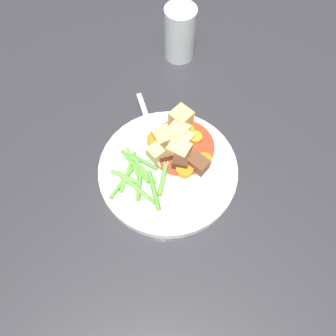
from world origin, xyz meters
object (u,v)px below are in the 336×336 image
carrot_slice_1 (195,138)px  carrot_slice_3 (204,160)px  carrot_slice_2 (155,140)px  meat_chunk_1 (198,164)px  potato_chunk_2 (163,138)px  fork (151,130)px  dinner_plate (168,170)px  meat_chunk_2 (181,161)px  potato_chunk_4 (178,132)px  water_glass (180,33)px  potato_chunk_1 (179,150)px  potato_chunk_5 (157,152)px  carrot_slice_4 (187,131)px  meat_chunk_0 (165,154)px  carrot_slice_0 (185,169)px  potato_chunk_0 (181,118)px  potato_chunk_3 (183,138)px

carrot_slice_1 → carrot_slice_3: 0.05m
carrot_slice_2 → meat_chunk_1: (0.02, -0.09, 0.01)m
potato_chunk_2 → fork: 0.04m
dinner_plate → carrot_slice_1: carrot_slice_1 is taller
meat_chunk_2 → fork: meat_chunk_2 is taller
carrot_slice_2 → potato_chunk_2: potato_chunk_2 is taller
potato_chunk_4 → water_glass: (0.17, 0.16, 0.03)m
potato_chunk_1 → potato_chunk_5: bearing=144.2°
carrot_slice_4 → dinner_plate: bearing=-160.2°
potato_chunk_4 → fork: (-0.03, 0.04, -0.01)m
meat_chunk_0 → meat_chunk_2: (0.01, -0.03, 0.00)m
carrot_slice_3 → meat_chunk_1: meat_chunk_1 is taller
potato_chunk_1 → carrot_slice_2: bearing=107.2°
carrot_slice_2 → potato_chunk_1: size_ratio=0.78×
carrot_slice_0 → potato_chunk_0: size_ratio=0.87×
dinner_plate → carrot_slice_2: bearing=69.4°
meat_chunk_1 → water_glass: (0.19, 0.23, 0.03)m
potato_chunk_2 → water_glass: bearing=37.5°
potato_chunk_0 → potato_chunk_2: (-0.06, -0.01, -0.00)m
carrot_slice_0 → potato_chunk_3: size_ratio=1.00×
potato_chunk_5 → fork: size_ratio=0.17×
meat_chunk_0 → dinner_plate: bearing=-123.3°
carrot_slice_2 → potato_chunk_2: (0.01, -0.01, 0.01)m
potato_chunk_2 → fork: potato_chunk_2 is taller
carrot_slice_3 → potato_chunk_0: 0.10m
carrot_slice_1 → potato_chunk_4: (-0.02, 0.03, 0.01)m
meat_chunk_0 → fork: bearing=71.2°
carrot_slice_2 → fork: size_ratio=0.19×
potato_chunk_1 → potato_chunk_2: potato_chunk_2 is taller
meat_chunk_1 → potato_chunk_3: bearing=70.9°
carrot_slice_2 → potato_chunk_3: size_ratio=0.95×
carrot_slice_1 → meat_chunk_2: size_ratio=0.84×
potato_chunk_5 → water_glass: size_ratio=0.23×
carrot_slice_0 → fork: bearing=80.9°
carrot_slice_2 → meat_chunk_0: size_ratio=1.12×
potato_chunk_2 → fork: bearing=88.8°
carrot_slice_2 → potato_chunk_4: potato_chunk_4 is taller
water_glass → potato_chunk_3: bearing=-133.8°
dinner_plate → fork: (0.03, 0.08, 0.01)m
carrot_slice_4 → potato_chunk_3: 0.02m
potato_chunk_5 → meat_chunk_2: bearing=-64.4°
potato_chunk_4 → meat_chunk_2: bearing=-131.1°
carrot_slice_4 → potato_chunk_5: size_ratio=0.94×
meat_chunk_0 → water_glass: water_glass is taller
carrot_slice_2 → fork: carrot_slice_2 is taller
carrot_slice_0 → potato_chunk_1: (0.02, 0.03, 0.01)m
carrot_slice_0 → carrot_slice_1: same height
carrot_slice_0 → fork: size_ratio=0.20×
carrot_slice_1 → potato_chunk_1: 0.04m
potato_chunk_0 → carrot_slice_3: bearing=-108.9°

